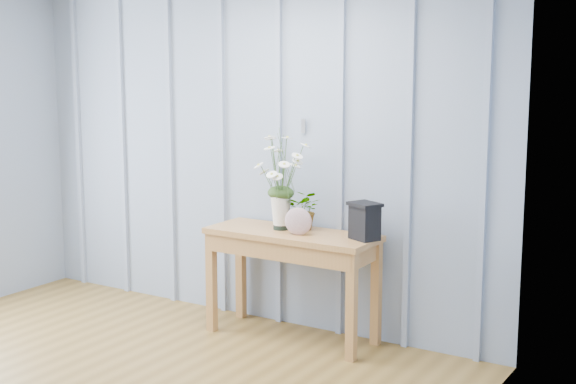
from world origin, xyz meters
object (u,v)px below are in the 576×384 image
Objects in this scene: sideboard at (292,248)px; felt_disc_vessel at (298,221)px; carved_box at (365,221)px; daisy_vase at (281,170)px.

felt_disc_vessel is (0.10, -0.07, 0.21)m from sideboard.
felt_disc_vessel reaches higher than sideboard.
sideboard is at bearing 127.43° from felt_disc_vessel.
sideboard is 4.86× the size of carved_box.
sideboard is at bearing -175.92° from carved_box.
daisy_vase is 0.69m from carved_box.
carved_box is (0.43, 0.11, 0.03)m from felt_disc_vessel.
daisy_vase is at bearing 139.81° from felt_disc_vessel.
daisy_vase is 2.67× the size of carved_box.
sideboard is 0.58m from carved_box.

